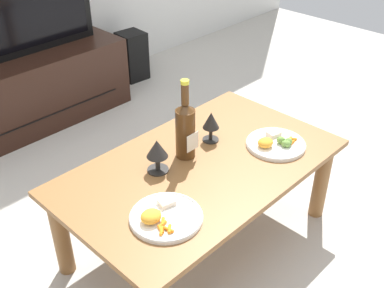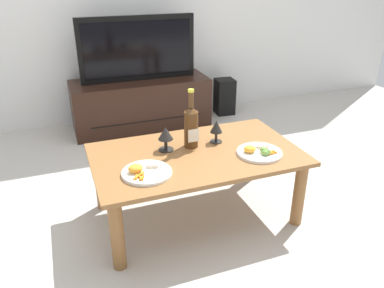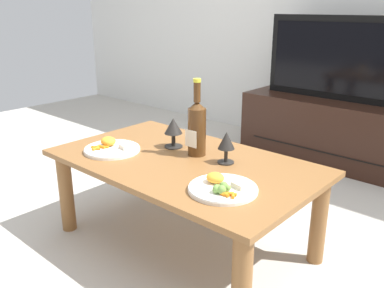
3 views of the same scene
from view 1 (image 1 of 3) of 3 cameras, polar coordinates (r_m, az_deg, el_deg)
name	(u,v)px [view 1 (image 1 of 3)]	position (r m, az deg, el deg)	size (l,w,h in m)	color
ground_plane	(200,239)	(2.22, 1.00, -11.50)	(6.40, 6.40, 0.00)	#B7B2A8
dining_table	(201,178)	(1.98, 1.09, -4.13)	(1.19, 0.70, 0.43)	brown
tv_stand	(28,90)	(3.16, -19.35, 6.26)	(1.25, 0.48, 0.46)	black
tv_screen	(11,10)	(2.98, -21.17, 15.02)	(1.04, 0.05, 0.57)	black
floor_speaker	(132,56)	(3.64, -7.28, 10.61)	(0.18, 0.18, 0.36)	black
wine_bottle	(186,128)	(1.92, -0.72, 2.02)	(0.08, 0.08, 0.35)	#4C2D14
goblet_left	(157,151)	(1.85, -4.28, -0.80)	(0.09, 0.09, 0.14)	black
goblet_right	(211,122)	(2.04, 2.33, 2.70)	(0.07, 0.07, 0.14)	black
dinner_plate_left	(164,216)	(1.67, -3.41, -8.80)	(0.26, 0.26, 0.05)	white
dinner_plate_right	(276,143)	(2.08, 10.15, 0.10)	(0.26, 0.26, 0.05)	white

